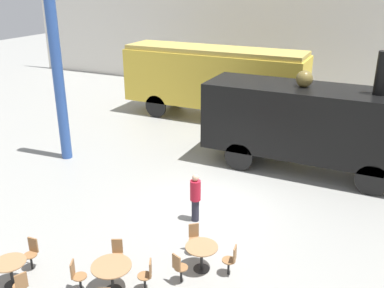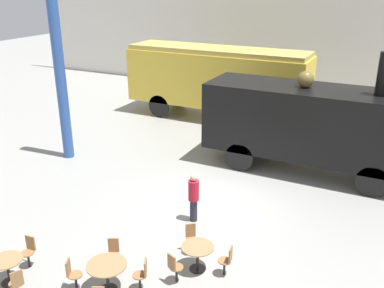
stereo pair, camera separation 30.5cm
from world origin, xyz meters
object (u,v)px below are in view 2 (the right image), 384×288
Objects in this scene: cafe_table_mid at (7,265)px; visitor_person at (194,196)px; cafe_table_far at (198,251)px; cafe_chair_0 at (142,273)px; passenger_coach_vintage at (217,77)px; steam_locomotive at (313,122)px; cafe_table_near at (107,269)px.

cafe_table_mid is 5.61m from visitor_person.
cafe_table_far is 1.00× the size of cafe_chair_0.
passenger_coach_vintage reaches higher than cafe_table_mid.
steam_locomotive is 9.91m from cafe_table_near.
cafe_table_mid is 3.45m from cafe_chair_0.
cafe_table_far is at bearing -149.40° from cafe_chair_0.
cafe_chair_0 is at bearing 22.09° from cafe_table_mid.
cafe_table_far is (-1.27, -7.64, -1.52)m from steam_locomotive.
cafe_table_mid is 0.93× the size of cafe_chair_0.
cafe_table_near is (3.16, -14.05, -1.70)m from passenger_coach_vintage.
cafe_table_near is 1.15× the size of cafe_chair_0.
steam_locomotive is at bearing 65.76° from visitor_person.
passenger_coach_vintage is 15.08m from cafe_table_mid.
cafe_table_near is at bearing -107.33° from steam_locomotive.
cafe_table_near is 0.88m from cafe_chair_0.
steam_locomotive reaches higher than cafe_table_far.
passenger_coach_vintage is 14.33m from cafe_chair_0.
passenger_coach_vintage is at bearing -100.11° from cafe_chair_0.
cafe_chair_0 is (-2.14, -8.97, -1.58)m from steam_locomotive.
cafe_chair_0 is 0.54× the size of visitor_person.
cafe_table_mid is 4.85m from cafe_table_far.
passenger_coach_vintage is at bearing 109.64° from visitor_person.
visitor_person is (-1.19, 2.18, 0.31)m from cafe_table_far.
cafe_table_mid is at bearing -159.30° from cafe_table_near.
visitor_person is at bearing 83.26° from cafe_table_near.
cafe_table_far is at bearing -61.31° from visitor_person.
cafe_chair_0 is (3.94, -13.66, -1.81)m from passenger_coach_vintage.
cafe_chair_0 reaches higher than cafe_table_far.
cafe_table_mid is at bearing -147.14° from cafe_table_far.
cafe_table_mid is (-5.34, -10.27, -1.54)m from steam_locomotive.
visitor_person is at bearing -114.24° from steam_locomotive.
passenger_coach_vintage is 11.34× the size of cafe_table_far.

